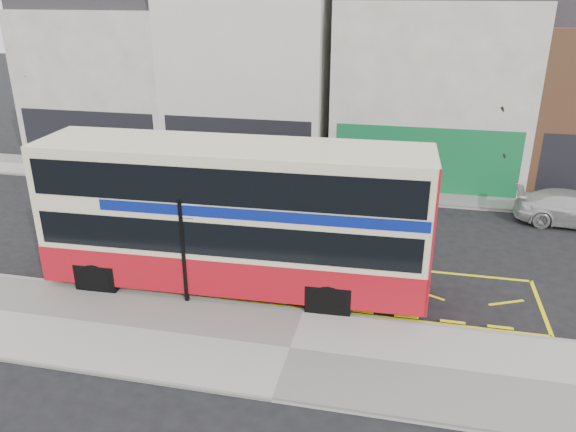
% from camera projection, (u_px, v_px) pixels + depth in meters
% --- Properties ---
extents(ground, '(120.00, 120.00, 0.00)m').
position_uv_depth(ground, '(306.00, 308.00, 17.04)').
color(ground, black).
rests_on(ground, ground).
extents(pavement, '(40.00, 4.00, 0.15)m').
position_uv_depth(pavement, '(290.00, 350.00, 14.93)').
color(pavement, '#A5A29D').
rests_on(pavement, ground).
extents(kerb, '(40.00, 0.15, 0.15)m').
position_uv_depth(kerb, '(303.00, 312.00, 16.67)').
color(kerb, gray).
rests_on(kerb, ground).
extents(far_pavement, '(50.00, 3.00, 0.15)m').
position_uv_depth(far_pavement, '(348.00, 188.00, 26.96)').
color(far_pavement, '#A5A29D').
rests_on(far_pavement, ground).
extents(road_markings, '(14.00, 3.40, 0.01)m').
position_uv_depth(road_markings, '(315.00, 282.00, 18.49)').
color(road_markings, '#FFF40D').
rests_on(road_markings, ground).
extents(terrace_far_left, '(8.00, 8.01, 10.80)m').
position_uv_depth(terrace_far_left, '(119.00, 68.00, 31.42)').
color(terrace_far_left, silver).
rests_on(terrace_far_left, ground).
extents(terrace_left, '(8.00, 8.01, 11.80)m').
position_uv_depth(terrace_left, '(257.00, 63.00, 29.66)').
color(terrace_left, silver).
rests_on(terrace_left, ground).
extents(terrace_green_shop, '(9.00, 8.01, 11.30)m').
position_uv_depth(terrace_green_shop, '(431.00, 73.00, 27.99)').
color(terrace_green_shop, silver).
rests_on(terrace_green_shop, ground).
extents(double_decker_bus, '(11.97, 3.09, 4.75)m').
position_uv_depth(double_decker_bus, '(235.00, 216.00, 17.29)').
color(double_decker_bus, beige).
rests_on(double_decker_bus, ground).
extents(bus_stop_post, '(0.82, 0.15, 3.29)m').
position_uv_depth(bus_stop_post, '(185.00, 242.00, 16.42)').
color(bus_stop_post, black).
rests_on(bus_stop_post, pavement).
extents(car_silver, '(4.10, 2.02, 1.34)m').
position_uv_depth(car_silver, '(175.00, 176.00, 26.73)').
color(car_silver, '#9B9B9F').
rests_on(car_silver, ground).
extents(car_grey, '(4.03, 1.54, 1.31)m').
position_uv_depth(car_grey, '(378.00, 192.00, 24.67)').
color(car_grey, '#3C3E44').
rests_on(car_grey, ground).
extents(car_white, '(4.82, 2.28, 1.36)m').
position_uv_depth(car_white, '(576.00, 209.00, 22.75)').
color(car_white, silver).
rests_on(car_white, ground).
extents(street_tree_left, '(2.89, 2.89, 6.23)m').
position_uv_depth(street_tree_left, '(44.00, 85.00, 29.55)').
color(street_tree_left, black).
rests_on(street_tree_left, ground).
extents(street_tree_right, '(2.53, 2.53, 5.47)m').
position_uv_depth(street_tree_right, '(503.00, 115.00, 25.05)').
color(street_tree_right, black).
rests_on(street_tree_right, ground).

